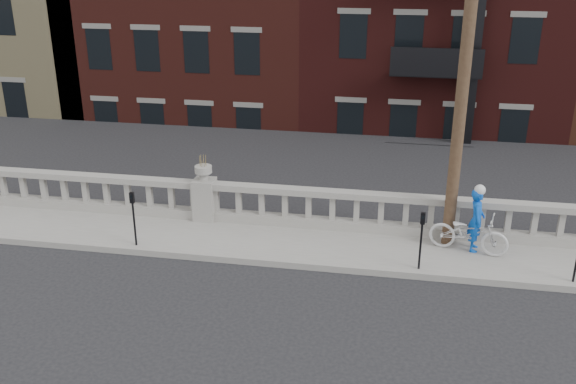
# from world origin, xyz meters

# --- Properties ---
(ground) EXTENTS (120.00, 120.00, 0.00)m
(ground) POSITION_xyz_m (0.00, 0.00, 0.00)
(ground) COLOR black
(ground) RESTS_ON ground
(sidewalk) EXTENTS (32.00, 2.20, 0.15)m
(sidewalk) POSITION_xyz_m (0.00, 3.00, 0.07)
(sidewalk) COLOR gray
(sidewalk) RESTS_ON ground
(balustrade) EXTENTS (28.00, 0.34, 1.03)m
(balustrade) POSITION_xyz_m (0.00, 3.95, 0.64)
(balustrade) COLOR gray
(balustrade) RESTS_ON sidewalk
(planter_pedestal) EXTENTS (0.55, 0.55, 1.76)m
(planter_pedestal) POSITION_xyz_m (0.00, 3.95, 0.83)
(planter_pedestal) COLOR gray
(planter_pedestal) RESTS_ON sidewalk
(lower_level) EXTENTS (80.00, 44.00, 20.80)m
(lower_level) POSITION_xyz_m (0.56, 23.04, 2.63)
(lower_level) COLOR #605E59
(lower_level) RESTS_ON ground
(utility_pole) EXTENTS (1.60, 0.28, 10.00)m
(utility_pole) POSITION_xyz_m (6.20, 3.60, 5.24)
(utility_pole) COLOR #422D1E
(utility_pole) RESTS_ON sidewalk
(parking_meter_b) EXTENTS (0.10, 0.09, 1.36)m
(parking_meter_b) POSITION_xyz_m (-1.19, 2.15, 1.00)
(parking_meter_b) COLOR black
(parking_meter_b) RESTS_ON sidewalk
(parking_meter_c) EXTENTS (0.10, 0.09, 1.36)m
(parking_meter_c) POSITION_xyz_m (5.51, 2.15, 1.00)
(parking_meter_c) COLOR black
(parking_meter_c) RESTS_ON sidewalk
(bicycle) EXTENTS (1.93, 1.05, 0.96)m
(bicycle) POSITION_xyz_m (6.64, 3.22, 0.63)
(bicycle) COLOR silver
(bicycle) RESTS_ON sidewalk
(cyclist) EXTENTS (0.41, 0.59, 1.54)m
(cyclist) POSITION_xyz_m (6.79, 3.35, 0.92)
(cyclist) COLOR blue
(cyclist) RESTS_ON sidewalk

